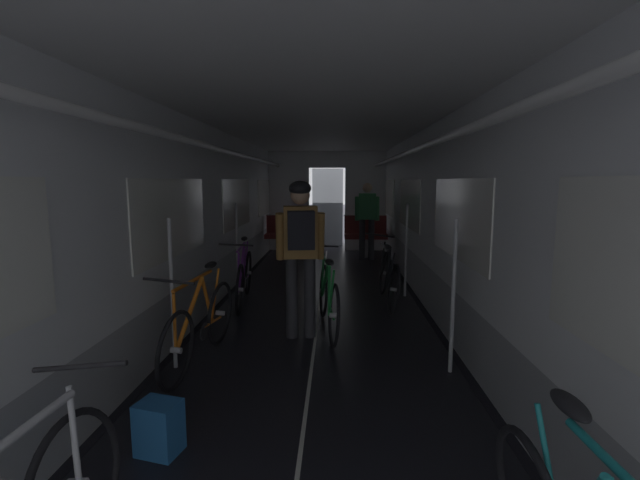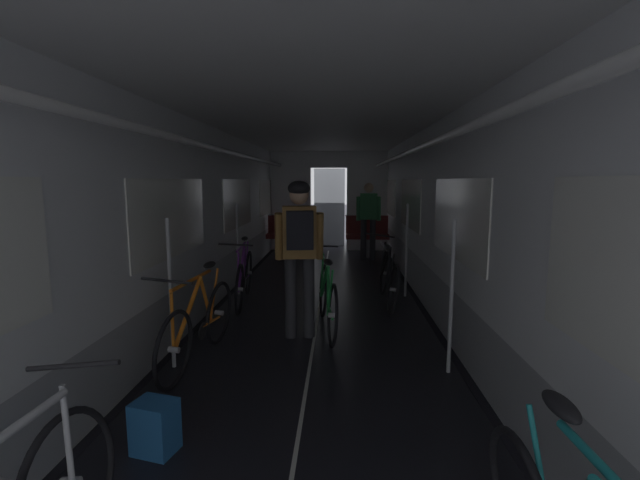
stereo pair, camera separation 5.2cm
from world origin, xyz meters
The scene contains 10 objects.
train_car_shell centered at (0.00, 3.60, 1.70)m, with size 3.14×12.34×2.57m.
bench_seat_far_left centered at (-0.90, 8.07, 0.57)m, with size 0.98×0.51×0.95m.
bench_seat_far_right centered at (0.90, 8.07, 0.57)m, with size 0.98×0.51×0.95m.
bicycle_purple centered at (-1.07, 4.22, 0.38)m, with size 0.44×1.69×0.94m.
bicycle_orange centered at (-1.06, 2.21, 0.38)m, with size 0.44×1.69×0.95m.
bicycle_black centered at (0.97, 4.29, 0.38)m, with size 0.44×1.69×0.96m.
person_cyclist_aisle centered at (-0.16, 2.91, 1.07)m, with size 0.55×0.42×1.73m.
bicycle_green_in_aisle centered at (0.13, 3.18, 0.38)m, with size 0.47×1.69×0.94m.
person_standing_near_bench centered at (0.90, 7.70, 0.98)m, with size 0.53×0.23×1.69m.
backpack_on_floor centered at (-0.90, 0.85, 0.17)m, with size 0.26×0.20×0.34m, color #1E5693.
Camera 2 is at (0.27, -1.65, 1.73)m, focal length 24.07 mm.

